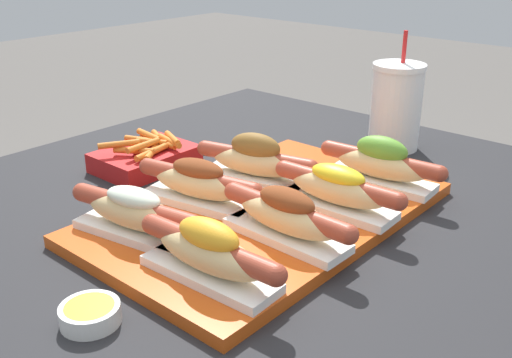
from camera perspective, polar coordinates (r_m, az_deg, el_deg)
name	(u,v)px	position (r m, az deg, el deg)	size (l,w,h in m)	color
serving_tray	(266,213)	(0.89, 0.97, -3.23)	(0.53, 0.34, 0.02)	#CC4C14
hot_dog_0	(209,252)	(0.70, -4.47, -6.98)	(0.07, 0.22, 0.08)	white
hot_dog_1	(287,216)	(0.79, 2.93, -3.55)	(0.06, 0.22, 0.07)	white
hot_dog_2	(337,189)	(0.87, 7.75, -0.94)	(0.07, 0.22, 0.07)	white
hot_dog_3	(381,163)	(0.98, 11.80, 1.47)	(0.07, 0.22, 0.08)	white
hot_dog_4	(135,213)	(0.81, -11.48, -3.16)	(0.09, 0.22, 0.07)	white
hot_dog_5	(198,183)	(0.89, -5.51, -0.38)	(0.09, 0.22, 0.07)	white
hot_dog_6	(256,160)	(0.97, -0.04, 1.78)	(0.10, 0.21, 0.08)	white
sauce_bowl	(90,313)	(0.69, -15.53, -12.23)	(0.07, 0.07, 0.02)	silver
drink_cup	(396,106)	(1.19, 13.18, 6.75)	(0.10, 0.10, 0.23)	white
fries_basket	(146,157)	(1.09, -10.44, 2.10)	(0.17, 0.12, 0.06)	#B21919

